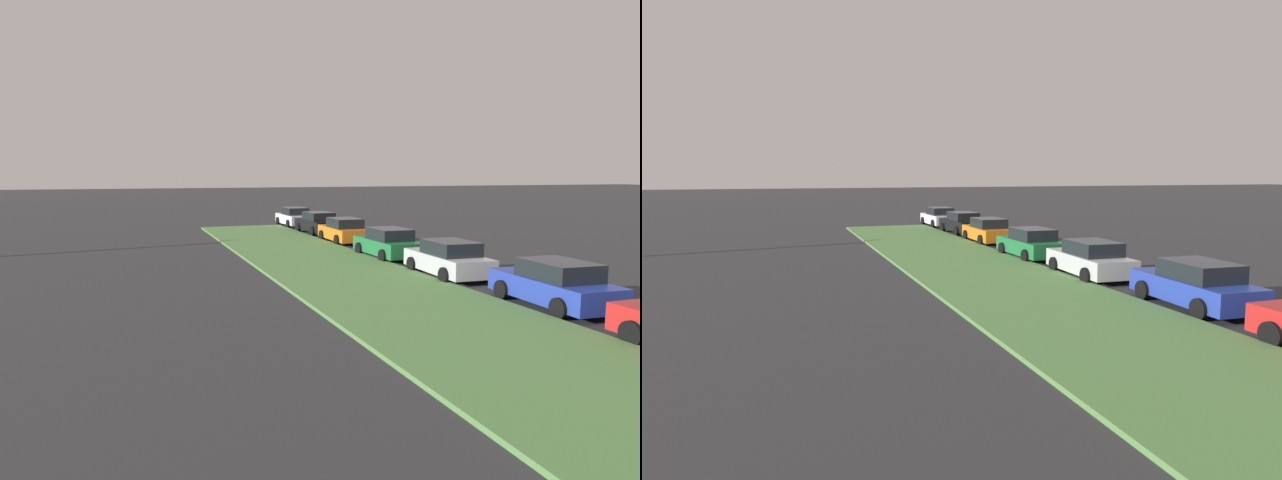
% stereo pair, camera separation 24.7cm
% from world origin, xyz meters
% --- Properties ---
extents(grass_median, '(60.00, 6.00, 0.12)m').
position_xyz_m(grass_median, '(10.00, 8.10, 0.06)').
color(grass_median, '#517F42').
rests_on(grass_median, ground).
extents(parked_car_blue, '(4.37, 2.16, 1.47)m').
position_xyz_m(parked_car_blue, '(11.78, 3.94, 0.72)').
color(parked_car_blue, '#23389E').
rests_on(parked_car_blue, ground).
extents(parked_car_silver, '(4.37, 2.15, 1.47)m').
position_xyz_m(parked_car_silver, '(17.28, 4.27, 0.72)').
color(parked_car_silver, '#B2B5BA').
rests_on(parked_car_silver, ground).
extents(parked_car_green, '(4.31, 2.05, 1.47)m').
position_xyz_m(parked_car_green, '(22.55, 4.35, 0.72)').
color(parked_car_green, '#1E6B38').
rests_on(parked_car_green, ground).
extents(parked_car_orange, '(4.32, 2.06, 1.47)m').
position_xyz_m(parked_car_orange, '(28.84, 4.15, 0.72)').
color(parked_car_orange, orange).
rests_on(parked_car_orange, ground).
extents(parked_car_black, '(4.39, 2.20, 1.47)m').
position_xyz_m(parked_car_black, '(34.16, 3.95, 0.72)').
color(parked_car_black, black).
rests_on(parked_car_black, ground).
extents(parked_car_white, '(4.34, 2.10, 1.47)m').
position_xyz_m(parked_car_white, '(39.55, 4.01, 0.72)').
color(parked_car_white, silver).
rests_on(parked_car_white, ground).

